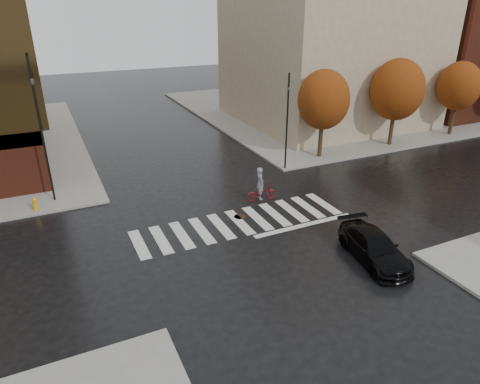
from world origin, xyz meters
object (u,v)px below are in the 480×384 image
object	(u,v)px
fire_hydrant	(35,203)
sedan	(374,247)
traffic_light_nw	(39,121)
cyclist	(261,189)
traffic_light_ne	(287,117)

from	to	relation	value
fire_hydrant	sedan	bearing A→B (deg)	-40.36
sedan	fire_hydrant	size ratio (longest dim) A/B	5.75
sedan	traffic_light_nw	size ratio (longest dim) A/B	0.55
sedan	fire_hydrant	bearing A→B (deg)	149.05
traffic_light_nw	fire_hydrant	distance (m)	4.65
sedan	cyclist	world-z (taller)	cyclist
sedan	traffic_light_nw	bearing A→B (deg)	144.43
traffic_light_ne	fire_hydrant	distance (m)	16.62
cyclist	traffic_light_nw	xyz separation A→B (m)	(-11.29, 5.05, 4.26)
cyclist	fire_hydrant	size ratio (longest dim) A/B	2.71
cyclist	traffic_light_nw	distance (m)	13.08
cyclist	fire_hydrant	world-z (taller)	cyclist
traffic_light_nw	traffic_light_ne	size ratio (longest dim) A/B	1.25
traffic_light_nw	traffic_light_ne	bearing A→B (deg)	91.92
sedan	cyclist	size ratio (longest dim) A/B	2.12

